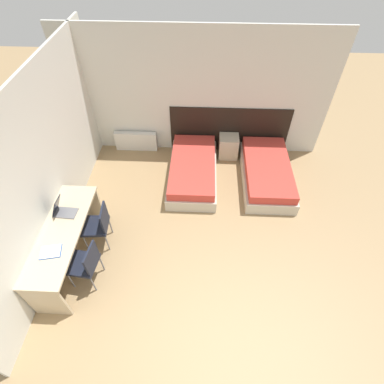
# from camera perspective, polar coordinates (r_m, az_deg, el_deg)

# --- Properties ---
(ground_plane) EXTENTS (20.00, 20.00, 0.00)m
(ground_plane) POSITION_cam_1_polar(r_m,az_deg,el_deg) (4.63, -1.51, -26.95)
(ground_plane) COLOR #9E7F56
(wall_back) EXTENTS (5.45, 0.05, 2.70)m
(wall_back) POSITION_cam_1_polar(r_m,az_deg,el_deg) (6.40, 0.85, 17.98)
(wall_back) COLOR silver
(wall_back) RESTS_ON ground_plane
(wall_left) EXTENTS (0.05, 5.29, 2.70)m
(wall_left) POSITION_cam_1_polar(r_m,az_deg,el_deg) (5.21, -25.79, 5.11)
(wall_left) COLOR silver
(wall_left) RESTS_ON ground_plane
(headboard_panel) EXTENTS (2.60, 0.03, 1.09)m
(headboard_panel) POSITION_cam_1_polar(r_m,az_deg,el_deg) (6.82, 7.09, 11.63)
(headboard_panel) COLOR black
(headboard_panel) RESTS_ON ground_plane
(bed_near_window) EXTENTS (0.97, 1.90, 0.43)m
(bed_near_window) POSITION_cam_1_polar(r_m,az_deg,el_deg) (6.24, 0.15, 4.16)
(bed_near_window) COLOR beige
(bed_near_window) RESTS_ON ground_plane
(bed_near_door) EXTENTS (0.97, 1.90, 0.43)m
(bed_near_door) POSITION_cam_1_polar(r_m,az_deg,el_deg) (6.38, 14.01, 3.61)
(bed_near_door) COLOR beige
(bed_near_door) RESTS_ON ground_plane
(nightstand) EXTENTS (0.42, 0.37, 0.51)m
(nightstand) POSITION_cam_1_polar(r_m,az_deg,el_deg) (6.81, 6.94, 8.59)
(nightstand) COLOR beige
(nightstand) RESTS_ON ground_plane
(radiator) EXTENTS (0.95, 0.12, 0.46)m
(radiator) POSITION_cam_1_polar(r_m,az_deg,el_deg) (7.08, -10.59, 9.50)
(radiator) COLOR silver
(radiator) RESTS_ON ground_plane
(desk) EXTENTS (0.60, 1.89, 0.77)m
(desk) POSITION_cam_1_polar(r_m,az_deg,el_deg) (5.07, -23.16, -7.99)
(desk) COLOR #C6B28E
(desk) RESTS_ON ground_plane
(chair_near_laptop) EXTENTS (0.45, 0.45, 0.86)m
(chair_near_laptop) POSITION_cam_1_polar(r_m,az_deg,el_deg) (5.18, -17.42, -5.82)
(chair_near_laptop) COLOR black
(chair_near_laptop) RESTS_ON ground_plane
(chair_near_notebook) EXTENTS (0.46, 0.46, 0.86)m
(chair_near_notebook) POSITION_cam_1_polar(r_m,az_deg,el_deg) (4.82, -19.59, -12.58)
(chair_near_notebook) COLOR black
(chair_near_notebook) RESTS_ON ground_plane
(laptop) EXTENTS (0.36, 0.23, 0.33)m
(laptop) POSITION_cam_1_polar(r_m,az_deg,el_deg) (5.10, -23.44, -3.20)
(laptop) COLOR slate
(laptop) RESTS_ON desk
(open_notebook) EXTENTS (0.33, 0.28, 0.02)m
(open_notebook) POSITION_cam_1_polar(r_m,az_deg,el_deg) (4.76, -25.32, -10.24)
(open_notebook) COLOR #1E4793
(open_notebook) RESTS_ON desk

